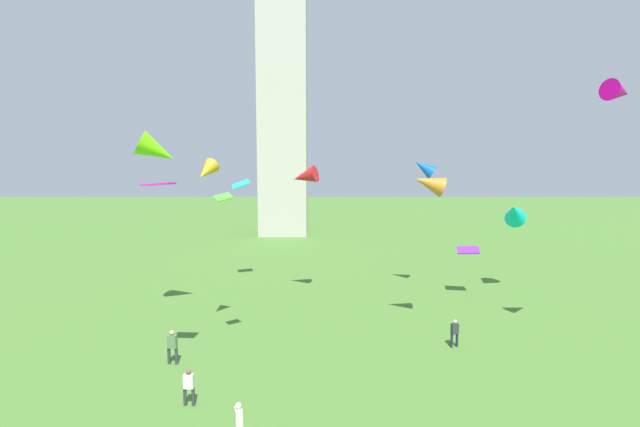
# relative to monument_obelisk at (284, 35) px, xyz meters

# --- Properties ---
(monument_obelisk) EXTENTS (6.43, 6.43, 53.54)m
(monument_obelisk) POSITION_rel_monument_obelisk_xyz_m (0.00, 0.00, 0.00)
(monument_obelisk) COLOR #B7B2A8
(monument_obelisk) RESTS_ON ground_plane
(person_0) EXTENTS (0.56, 0.33, 1.81)m
(person_0) POSITION_rel_monument_obelisk_xyz_m (-2.59, -42.94, -25.75)
(person_0) COLOR #2D3338
(person_0) RESTS_ON ground_plane
(person_1) EXTENTS (0.38, 0.51, 1.71)m
(person_1) POSITION_rel_monument_obelisk_xyz_m (2.02, -50.15, -25.80)
(person_1) COLOR red
(person_1) RESTS_ON ground_plane
(person_2) EXTENTS (0.47, 0.37, 1.58)m
(person_2) POSITION_rel_monument_obelisk_xyz_m (12.58, -40.69, -25.87)
(person_2) COLOR #1E2333
(person_2) RESTS_ON ground_plane
(person_3) EXTENTS (0.51, 0.26, 1.63)m
(person_3) POSITION_rel_monument_obelisk_xyz_m (-0.61, -47.17, -25.85)
(person_3) COLOR #2D3338
(person_3) RESTS_ON ground_plane
(kite_flying_0) EXTENTS (2.02, 1.29, 1.66)m
(kite_flying_0) POSITION_rel_monument_obelisk_xyz_m (11.39, -38.58, -17.65)
(kite_flying_0) COLOR orange
(kite_flying_1) EXTENTS (1.95, 1.71, 1.23)m
(kite_flying_1) POSITION_rel_monument_obelisk_xyz_m (19.83, -42.40, -12.93)
(kite_flying_1) COLOR #BF0588
(kite_flying_2) EXTENTS (2.14, 1.53, 1.81)m
(kite_flying_2) POSITION_rel_monument_obelisk_xyz_m (12.88, -30.17, -16.93)
(kite_flying_2) COLOR blue
(kite_flying_3) EXTENTS (2.30, 1.83, 1.65)m
(kite_flying_3) POSITION_rel_monument_obelisk_xyz_m (3.90, -31.71, -17.55)
(kite_flying_3) COLOR red
(kite_flying_4) EXTENTS (1.61, 1.17, 0.85)m
(kite_flying_4) POSITION_rel_monument_obelisk_xyz_m (-1.44, -27.40, -18.35)
(kite_flying_4) COLOR #20C499
(kite_flying_5) EXTENTS (1.80, 1.42, 0.53)m
(kite_flying_5) POSITION_rel_monument_obelisk_xyz_m (16.30, -30.61, -23.17)
(kite_flying_5) COLOR purple
(kite_flying_6) EXTENTS (1.43, 1.06, 0.21)m
(kite_flying_6) POSITION_rel_monument_obelisk_xyz_m (-2.40, -44.69, -17.37)
(kite_flying_6) COLOR #EC14B3
(kite_flying_7) EXTENTS (1.07, 0.93, 0.45)m
(kite_flying_7) POSITION_rel_monument_obelisk_xyz_m (-0.02, -41.83, -18.20)
(kite_flying_7) COLOR #49D42F
(kite_flying_8) EXTENTS (3.05, 2.33, 2.43)m
(kite_flying_8) POSITION_rel_monument_obelisk_xyz_m (-5.06, -36.73, -15.75)
(kite_flying_8) COLOR #69E011
(kite_flying_9) EXTENTS (2.64, 3.14, 2.46)m
(kite_flying_9) POSITION_rel_monument_obelisk_xyz_m (19.79, -30.36, -20.33)
(kite_flying_9) COLOR #06C9C5
(kite_flying_10) EXTENTS (1.49, 1.79, 1.43)m
(kite_flying_10) POSITION_rel_monument_obelisk_xyz_m (-1.30, -39.90, -16.92)
(kite_flying_10) COLOR gold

